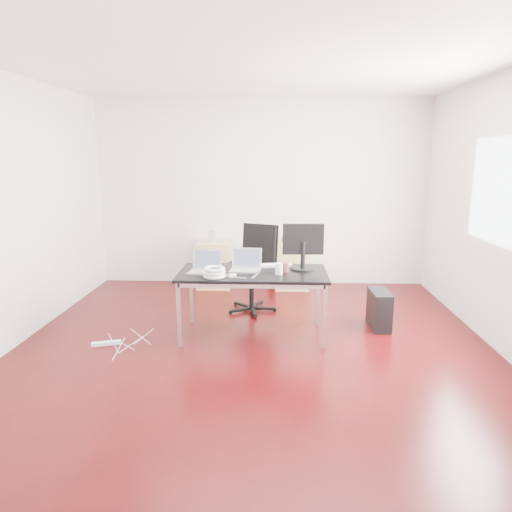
{
  "coord_description": "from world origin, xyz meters",
  "views": [
    {
      "loc": [
        0.22,
        -4.5,
        1.96
      ],
      "look_at": [
        0.0,
        0.55,
        0.85
      ],
      "focal_mm": 32.0,
      "sensor_mm": 36.0,
      "label": 1
    }
  ],
  "objects_px": {
    "desk": "(253,276)",
    "office_chair": "(255,264)",
    "filing_cabinet_left": "(215,264)",
    "filing_cabinet_right": "(292,265)",
    "pc_tower": "(379,309)"
  },
  "relations": [
    {
      "from": "desk",
      "to": "office_chair",
      "type": "bearing_deg",
      "value": 91.47
    },
    {
      "from": "filing_cabinet_right",
      "to": "filing_cabinet_left",
      "type": "bearing_deg",
      "value": 180.0
    },
    {
      "from": "office_chair",
      "to": "pc_tower",
      "type": "distance_m",
      "value": 1.64
    },
    {
      "from": "desk",
      "to": "office_chair",
      "type": "xyz_separation_m",
      "value": [
        -0.02,
        0.9,
        -0.07
      ]
    },
    {
      "from": "desk",
      "to": "office_chair",
      "type": "distance_m",
      "value": 0.9
    },
    {
      "from": "filing_cabinet_left",
      "to": "filing_cabinet_right",
      "type": "bearing_deg",
      "value": 0.0
    },
    {
      "from": "desk",
      "to": "filing_cabinet_left",
      "type": "distance_m",
      "value": 2.08
    },
    {
      "from": "pc_tower",
      "to": "office_chair",
      "type": "bearing_deg",
      "value": 155.9
    },
    {
      "from": "office_chair",
      "to": "filing_cabinet_left",
      "type": "xyz_separation_m",
      "value": [
        -0.66,
        1.04,
        -0.26
      ]
    },
    {
      "from": "filing_cabinet_right",
      "to": "desk",
      "type": "bearing_deg",
      "value": -104.37
    },
    {
      "from": "filing_cabinet_left",
      "to": "filing_cabinet_right",
      "type": "xyz_separation_m",
      "value": [
        1.18,
        0.0,
        0.0
      ]
    },
    {
      "from": "desk",
      "to": "pc_tower",
      "type": "bearing_deg",
      "value": 11.42
    },
    {
      "from": "office_chair",
      "to": "filing_cabinet_right",
      "type": "distance_m",
      "value": 1.19
    },
    {
      "from": "filing_cabinet_left",
      "to": "filing_cabinet_right",
      "type": "height_order",
      "value": "same"
    },
    {
      "from": "office_chair",
      "to": "filing_cabinet_right",
      "type": "bearing_deg",
      "value": 86.89
    }
  ]
}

